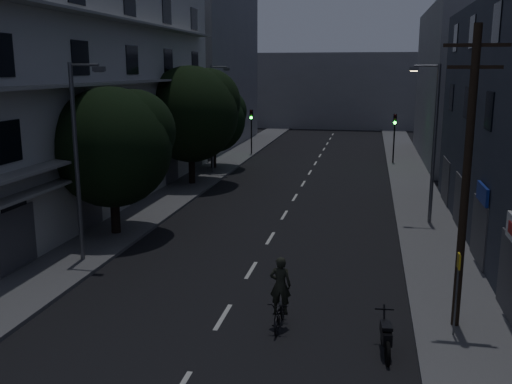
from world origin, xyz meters
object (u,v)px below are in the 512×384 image
(cyclist, at_px, (280,304))
(bus_stop_sign, at_px, (457,279))
(utility_pole, at_px, (466,175))
(motorcycle, at_px, (386,337))

(cyclist, bearing_deg, bus_stop_sign, 1.92)
(utility_pole, bearing_deg, cyclist, -170.17)
(motorcycle, bearing_deg, cyclist, 157.13)
(utility_pole, relative_size, cyclist, 3.91)
(utility_pole, relative_size, motorcycle, 4.72)
(motorcycle, distance_m, cyclist, 3.37)
(utility_pole, height_order, bus_stop_sign, utility_pole)
(bus_stop_sign, xyz_separation_m, cyclist, (-5.20, -0.19, -1.11))
(motorcycle, height_order, cyclist, cyclist)
(utility_pole, xyz_separation_m, motorcycle, (-2.15, -1.99, -4.39))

